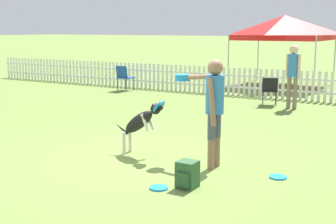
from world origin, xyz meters
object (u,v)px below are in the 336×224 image
frisbee_near_dog (159,188)px  backpack_on_grass (187,175)px  handler_person (212,100)px  frisbee_near_handler (278,177)px  spectator_standing (293,70)px  folding_chair_blue_left (270,89)px  leaping_dog (141,121)px  folding_chair_center (124,76)px  canopy_tent_main (284,28)px

frisbee_near_dog → backpack_on_grass: backpack_on_grass is taller
handler_person → frisbee_near_handler: (1.08, -0.01, -1.05)m
backpack_on_grass → spectator_standing: (-0.61, 7.02, 0.86)m
handler_person → spectator_standing: 5.98m
handler_person → folding_chair_blue_left: handler_person is taller
leaping_dog → frisbee_near_dog: bearing=42.6°
frisbee_near_handler → folding_chair_blue_left: 6.64m
folding_chair_center → canopy_tent_main: 6.22m
frisbee_near_dog → backpack_on_grass: size_ratio=0.68×
frisbee_near_dog → frisbee_near_handler: bearing=45.9°
canopy_tent_main → frisbee_near_handler: bearing=-73.0°
leaping_dog → frisbee_near_handler: leaping_dog is taller
leaping_dog → folding_chair_blue_left: (0.15, 6.22, -0.12)m
folding_chair_blue_left → canopy_tent_main: size_ratio=0.25×
folding_chair_center → spectator_standing: (6.09, -0.74, 0.52)m
frisbee_near_dog → folding_chair_center: folding_chair_center is taller
handler_person → leaping_dog: bearing=90.7°
spectator_standing → frisbee_near_dog: bearing=103.8°
frisbee_near_dog → folding_chair_center: size_ratio=0.29×
frisbee_near_handler → handler_person: bearing=179.6°
leaping_dog → backpack_on_grass: bearing=55.0°
leaping_dog → folding_chair_center: 8.51m
backpack_on_grass → folding_chair_blue_left: 7.40m
canopy_tent_main → spectator_standing: bearing=-70.1°
frisbee_near_handler → backpack_on_grass: (-0.93, -1.04, 0.17)m
folding_chair_center → canopy_tent_main: (4.31, 4.18, 1.64)m
frisbee_near_handler → canopy_tent_main: size_ratio=0.08×
canopy_tent_main → folding_chair_blue_left: bearing=-76.9°
frisbee_near_handler → folding_chair_center: bearing=138.7°
frisbee_near_dog → spectator_standing: size_ratio=0.15×
handler_person → folding_chair_center: size_ratio=1.93×
handler_person → folding_chair_blue_left: bearing=11.2°
folding_chair_blue_left → handler_person: bearing=80.5°
handler_person → canopy_tent_main: (-2.25, 10.88, 1.10)m
backpack_on_grass → canopy_tent_main: canopy_tent_main is taller
frisbee_near_handler → canopy_tent_main: (-3.33, 10.89, 2.15)m
handler_person → canopy_tent_main: bearing=12.3°
handler_person → frisbee_near_handler: handler_person is taller
frisbee_near_dog → folding_chair_blue_left: folding_chair_blue_left is taller
handler_person → frisbee_near_dog: bearing=173.7°
canopy_tent_main → spectator_standing: canopy_tent_main is taller
handler_person → folding_chair_center: handler_person is taller
folding_chair_center → frisbee_near_handler: bearing=143.7°
leaping_dog → frisbee_near_dog: leaping_dog is taller
frisbee_near_dog → spectator_standing: 7.33m
spectator_standing → handler_person: bearing=105.8°
frisbee_near_handler → canopy_tent_main: 11.59m
handler_person → folding_chair_center: bearing=45.0°
handler_person → folding_chair_blue_left: size_ratio=2.12×
frisbee_near_dog → canopy_tent_main: 12.54m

